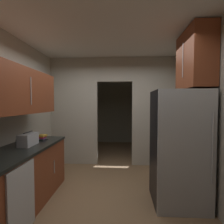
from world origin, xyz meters
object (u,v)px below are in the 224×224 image
at_px(refrigerator, 178,147).
at_px(dishwasher, 22,201).
at_px(boombox, 28,139).
at_px(book_stack, 42,137).

distance_m(refrigerator, dishwasher, 2.26).
xyz_separation_m(refrigerator, dishwasher, (-2.04, -0.85, -0.46)).
xyz_separation_m(refrigerator, boombox, (-2.35, -0.11, 0.11)).
xyz_separation_m(refrigerator, book_stack, (-2.31, 0.30, 0.07)).
relative_size(dishwasher, book_stack, 5.01).
distance_m(refrigerator, boombox, 2.36).
bearing_deg(dishwasher, book_stack, 103.08).
bearing_deg(dishwasher, refrigerator, 22.62).
xyz_separation_m(dishwasher, boombox, (-0.31, 0.74, 0.58)).
bearing_deg(refrigerator, boombox, -177.24).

